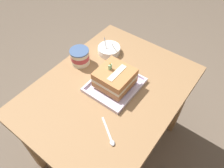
{
  "coord_description": "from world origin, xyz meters",
  "views": [
    {
      "loc": [
        -0.6,
        -0.47,
        1.63
      ],
      "look_at": [
        0.02,
        -0.01,
        0.73
      ],
      "focal_mm": 34.6,
      "sensor_mm": 36.0,
      "label": 1
    }
  ],
  "objects_px": {
    "foil_tray": "(115,86)",
    "serving_spoon_near_tray": "(110,138)",
    "bowl_stack": "(109,50)",
    "birthday_cake": "(115,78)",
    "ice_cream_tub": "(80,57)"
  },
  "relations": [
    {
      "from": "foil_tray",
      "to": "serving_spoon_near_tray",
      "type": "height_order",
      "value": "foil_tray"
    },
    {
      "from": "foil_tray",
      "to": "serving_spoon_near_tray",
      "type": "distance_m",
      "value": 0.32
    },
    {
      "from": "birthday_cake",
      "to": "serving_spoon_near_tray",
      "type": "bearing_deg",
      "value": -146.97
    },
    {
      "from": "ice_cream_tub",
      "to": "foil_tray",
      "type": "bearing_deg",
      "value": -95.45
    },
    {
      "from": "birthday_cake",
      "to": "ice_cream_tub",
      "type": "relative_size",
      "value": 1.57
    },
    {
      "from": "birthday_cake",
      "to": "bowl_stack",
      "type": "relative_size",
      "value": 1.26
    },
    {
      "from": "bowl_stack",
      "to": "ice_cream_tub",
      "type": "relative_size",
      "value": 1.25
    },
    {
      "from": "ice_cream_tub",
      "to": "serving_spoon_near_tray",
      "type": "distance_m",
      "value": 0.54
    },
    {
      "from": "foil_tray",
      "to": "birthday_cake",
      "type": "relative_size",
      "value": 1.59
    },
    {
      "from": "foil_tray",
      "to": "ice_cream_tub",
      "type": "xyz_separation_m",
      "value": [
        0.03,
        0.28,
        0.04
      ]
    },
    {
      "from": "bowl_stack",
      "to": "ice_cream_tub",
      "type": "distance_m",
      "value": 0.2
    },
    {
      "from": "foil_tray",
      "to": "birthday_cake",
      "type": "xyz_separation_m",
      "value": [
        0.0,
        0.0,
        0.06
      ]
    },
    {
      "from": "birthday_cake",
      "to": "ice_cream_tub",
      "type": "distance_m",
      "value": 0.28
    },
    {
      "from": "birthday_cake",
      "to": "foil_tray",
      "type": "bearing_deg",
      "value": -90.0
    },
    {
      "from": "bowl_stack",
      "to": "birthday_cake",
      "type": "bearing_deg",
      "value": -136.07
    }
  ]
}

